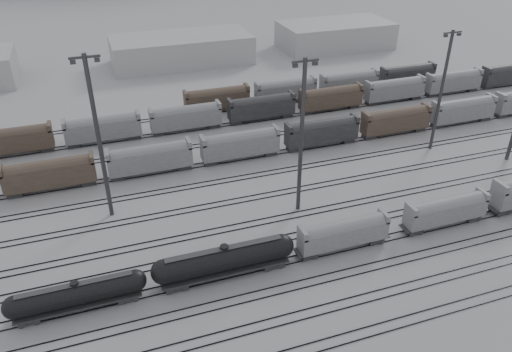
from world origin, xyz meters
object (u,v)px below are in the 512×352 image
object	(u,v)px
tank_car_b	(225,259)
light_mast_c	(302,135)
tank_car_a	(77,294)
hopper_car_a	(343,232)
hopper_car_b	(446,209)

from	to	relation	value
tank_car_b	light_mast_c	size ratio (longest dim) A/B	0.78
tank_car_a	light_mast_c	xyz separation A→B (m)	(34.31, 11.64, 10.85)
hopper_car_a	hopper_car_b	size ratio (longest dim) A/B	0.99
hopper_car_a	light_mast_c	size ratio (longest dim) A/B	0.53
hopper_car_b	tank_car_a	bearing A→B (deg)	180.00
light_mast_c	hopper_car_a	bearing A→B (deg)	-80.83
tank_car_a	light_mast_c	size ratio (longest dim) A/B	0.68
tank_car_b	hopper_car_b	world-z (taller)	tank_car_b
hopper_car_a	light_mast_c	world-z (taller)	light_mast_c
tank_car_a	hopper_car_a	size ratio (longest dim) A/B	1.26
hopper_car_a	tank_car_a	bearing A→B (deg)	180.00
tank_car_a	hopper_car_a	world-z (taller)	hopper_car_a
tank_car_a	hopper_car_b	distance (m)	53.56
tank_car_b	hopper_car_a	bearing A→B (deg)	0.00
tank_car_a	light_mast_c	world-z (taller)	light_mast_c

